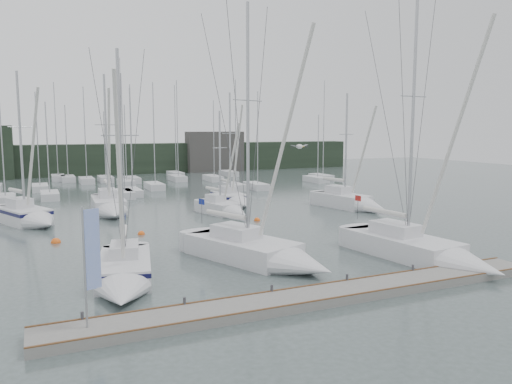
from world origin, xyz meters
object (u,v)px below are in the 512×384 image
Objects in this scene: sailboat_mid_a at (30,217)px; dock_banner at (90,256)px; sailboat_mid_c at (226,209)px; sailboat_near_center at (270,256)px; buoy_a at (141,234)px; sailboat_mid_e at (353,203)px; buoy_c at (56,243)px; buoy_b at (257,221)px; sailboat_mid_d at (234,200)px; sailboat_near_left at (124,276)px; sailboat_mid_b at (110,208)px; sailboat_near_right at (431,254)px.

dock_banner is (2.12, -24.19, 2.39)m from sailboat_mid_a.
sailboat_mid_c is at bearing 35.61° from dock_banner.
sailboat_near_center reaches higher than buoy_a.
dock_banner is at bearing -108.66° from sailboat_mid_a.
sailboat_mid_e reaches higher than buoy_c.
dock_banner is (-5.18, -17.11, 3.02)m from buoy_a.
buoy_b is at bearing 178.16° from sailboat_mid_e.
sailboat_mid_e is 2.64× the size of dock_banner.
buoy_b is (-1.33, -8.63, -0.55)m from sailboat_mid_d.
sailboat_mid_e is at bearing 8.91° from buoy_a.
sailboat_near_center is at bearing -66.28° from buoy_a.
buoy_a is at bearing 91.84° from sailboat_near_center.
sailboat_mid_d is (18.47, 3.04, -0.09)m from sailboat_mid_a.
sailboat_near_left is 1.05× the size of sailboat_mid_e.
sailboat_mid_b is 1.11× the size of sailboat_mid_d.
dock_banner reaches higher than buoy_b.
sailboat_mid_e reaches higher than dock_banner.
dock_banner is at bearing -152.82° from sailboat_mid_e.
sailboat_mid_b is 9.55m from buoy_a.
sailboat_mid_d is (6.27, 21.28, -0.01)m from sailboat_near_center.
dock_banner is (-4.34, -26.60, 2.41)m from sailboat_mid_b.
sailboat_mid_e is (12.27, -1.73, 0.09)m from sailboat_mid_c.
sailboat_near_left is 19.25m from sailboat_mid_a.
sailboat_mid_a is at bearing -157.20° from sailboat_mid_b.
sailboat_mid_d is 11.72m from sailboat_mid_e.
sailboat_near_center reaches higher than sailboat_mid_c.
sailboat_mid_c reaches higher than dock_banner.
buoy_a is (3.16, 11.72, -0.52)m from sailboat_near_left.
sailboat_near_right reaches higher than sailboat_near_left.
buoy_c is at bearing 135.75° from sailboat_near_right.
sailboat_near_left is 12.15m from buoy_a.
buoy_c is 17.06m from dock_banner.
sailboat_mid_a is at bearing 72.20° from dock_banner.
sailboat_mid_b is at bearing 57.91° from dock_banner.
sailboat_mid_a is 1.08× the size of sailboat_mid_d.
sailboat_mid_a is 18.04m from buoy_b.
dock_banner is (-18.56, -2.55, 2.45)m from sailboat_near_right.
buoy_a is at bearing 86.10° from sailboat_near_left.
dock_banner is at bearing -128.93° from buoy_b.
sailboat_mid_e reaches higher than sailboat_mid_c.
sailboat_mid_e is (9.49, -6.88, 0.04)m from sailboat_mid_d.
sailboat_near_left is 24.01× the size of buoy_a.
sailboat_near_right is 23.85m from buoy_c.
sailboat_near_right is 29.93m from sailboat_mid_a.
sailboat_mid_e is (15.76, 14.40, 0.04)m from sailboat_near_center.
buoy_a is at bearing -67.82° from sailboat_mid_a.
buoy_a is 0.79× the size of buoy_c.
sailboat_mid_e is at bearing 43.32° from sailboat_near_left.
sailboat_mid_a is 24.61× the size of buoy_b.
sailboat_near_center is 1.60× the size of sailboat_mid_c.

